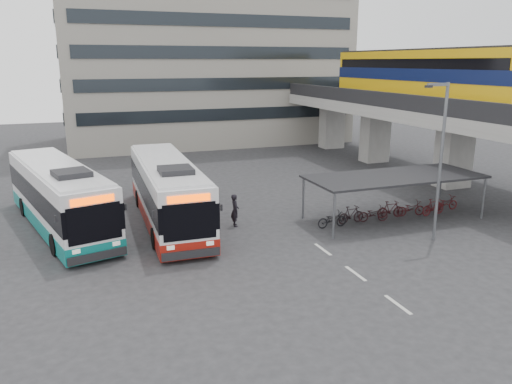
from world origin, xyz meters
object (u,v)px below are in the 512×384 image
object	(u,v)px
bus_main	(167,192)
pedestrian	(235,210)
bus_teal	(59,197)
lamp_post	(440,153)

from	to	relation	value
bus_main	pedestrian	world-z (taller)	bus_main
bus_main	pedestrian	bearing A→B (deg)	-30.34
bus_teal	pedestrian	bearing A→B (deg)	-32.86
bus_main	bus_teal	xyz separation A→B (m)	(-5.64, 0.97, -0.01)
bus_teal	lamp_post	world-z (taller)	lamp_post
lamp_post	bus_teal	bearing A→B (deg)	152.12
pedestrian	lamp_post	distance (m)	10.89
bus_teal	pedestrian	size ratio (longest dim) A/B	7.16
lamp_post	bus_main	bearing A→B (deg)	145.68
pedestrian	bus_teal	bearing A→B (deg)	79.07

